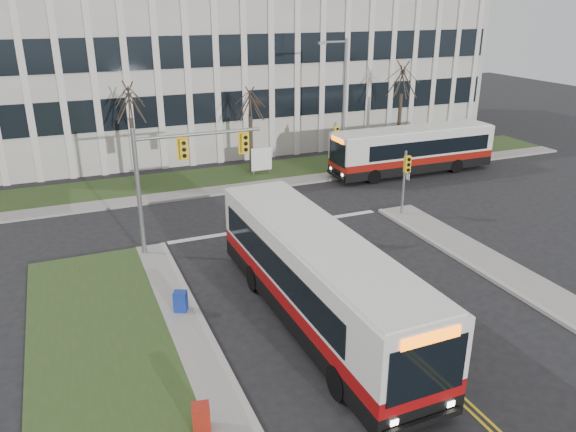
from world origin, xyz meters
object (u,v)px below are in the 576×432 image
Objects in this scene: newspaper_box_blue at (181,303)px; newspaper_box_red at (201,419)px; directory_sign at (261,159)px; bus_main at (317,280)px; streetlight at (342,99)px; bus_cross at (412,151)px.

newspaper_box_blue is 1.00× the size of newspaper_box_red.
bus_main reaches higher than directory_sign.
directory_sign is 19.56m from bus_main.
streetlight reaches higher than newspaper_box_blue.
bus_cross is at bearing -25.69° from streetlight.
streetlight is 6.22m from bus_cross.
newspaper_box_blue is (-9.36, -16.37, -0.70)m from directory_sign.
bus_main is at bearing -120.09° from streetlight.
bus_cross is 12.58× the size of newspaper_box_blue.
streetlight is at bearing 64.87° from newspaper_box_red.
bus_main is 14.04× the size of newspaper_box_red.
directory_sign is 0.17× the size of bus_cross.
bus_main is 1.12× the size of bus_cross.
bus_main is 21.42m from bus_cross.
newspaper_box_blue is at bearing 150.07° from bus_main.
bus_main reaches higher than bus_cross.
newspaper_box_blue is at bearing -119.77° from directory_sign.
streetlight is at bearing 69.86° from newspaper_box_blue.
bus_cross is 23.37m from newspaper_box_blue.
bus_cross is 12.58× the size of newspaper_box_red.
streetlight is at bearing -115.49° from bus_cross.
newspaper_box_red is (-5.55, -4.12, -1.30)m from bus_main.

